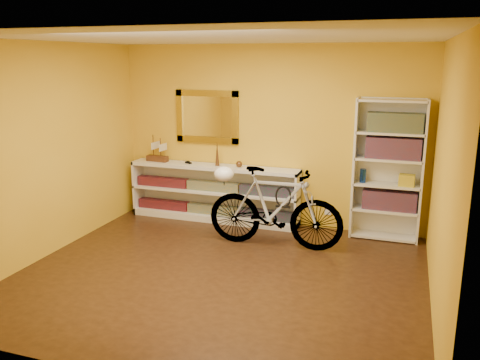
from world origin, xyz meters
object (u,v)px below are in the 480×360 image
(console_unit, at_px, (214,193))
(helmet, at_px, (224,174))
(bicycle, at_px, (275,208))
(bookcase, at_px, (388,170))

(console_unit, relative_size, helmet, 9.90)
(bicycle, xyz_separation_m, helmet, (-0.69, -0.03, 0.40))
(bookcase, xyz_separation_m, helmet, (-2.02, -0.82, -0.02))
(console_unit, relative_size, bookcase, 1.37)
(bookcase, xyz_separation_m, bicycle, (-1.33, -0.79, -0.42))
(helmet, bearing_deg, bicycle, 2.37)
(console_unit, bearing_deg, helmet, -59.61)
(console_unit, height_order, helmet, helmet)
(bookcase, bearing_deg, helmet, -157.88)
(console_unit, xyz_separation_m, bookcase, (2.48, 0.03, 0.52))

